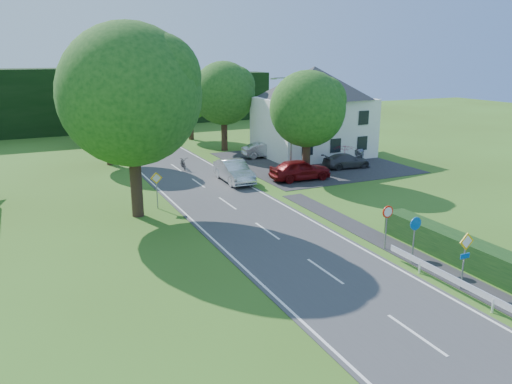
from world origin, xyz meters
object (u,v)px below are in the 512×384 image
streetlight (290,120)px  moving_car (234,171)px  parked_car_silver_b (358,147)px  parked_car_red (300,170)px  parked_car_grey (347,161)px  parked_car_silver_a (264,150)px  parasol (345,156)px  motorcycle (183,163)px

streetlight → moving_car: streetlight is taller
parked_car_silver_b → parked_car_red: bearing=87.0°
moving_car → parked_car_grey: bearing=3.9°
parked_car_silver_a → parked_car_silver_b: bearing=-101.5°
parked_car_grey → parasol: 0.41m
parked_car_silver_b → parasol: bearing=98.8°
streetlight → parked_car_silver_b: 11.32m
moving_car → parked_car_red: size_ratio=1.04×
parked_car_silver_a → parked_car_grey: (4.52, -7.26, -0.07)m
streetlight → parasol: (5.39, -0.38, -3.41)m
streetlight → parked_car_silver_a: streetlight is taller
parked_car_silver_a → parasol: bearing=-142.5°
parked_car_red → parked_car_grey: 6.24m
parked_car_silver_a → streetlight: bearing=177.9°
moving_car → parked_car_red: moving_car is taller
parasol → streetlight: bearing=175.9°
streetlight → moving_car: size_ratio=1.56×
streetlight → moving_car: 6.49m
streetlight → moving_car: (-5.36, -0.77, -3.58)m
moving_car → parked_car_red: 5.27m
moving_car → parasol: parasol is taller
streetlight → parked_car_red: size_ratio=1.63×
parked_car_grey → motorcycle: bearing=70.5°
parked_car_silver_b → parasol: (-4.55, -4.35, 0.28)m
motorcycle → parked_car_silver_a: (8.62, 1.50, 0.17)m
parked_car_silver_a → parked_car_silver_b: 9.38m
motorcycle → parked_car_grey: size_ratio=0.47×
parked_car_grey → parked_car_silver_b: (4.41, 4.39, 0.10)m
streetlight → parked_car_grey: 6.72m
moving_car → parked_car_grey: size_ratio=1.19×
parked_car_red → parasol: bearing=-66.7°
parked_car_red → parked_car_silver_a: (1.38, 9.29, -0.14)m
parked_car_silver_b → parasol: 6.30m
moving_car → parked_car_silver_a: size_ratio=1.20×
parked_car_red → parked_car_grey: bearing=-67.5°
motorcycle → parked_car_red: (7.25, -7.79, 0.31)m
moving_car → motorcycle: size_ratio=2.54×
moving_car → parked_car_silver_a: 9.92m
parked_car_red → parked_car_silver_b: parked_car_red is taller
streetlight → parasol: 6.39m
moving_car → parked_car_grey: 10.90m
streetlight → parked_car_grey: (5.53, -0.42, -3.80)m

